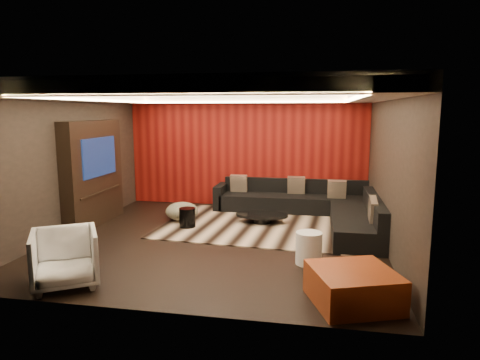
% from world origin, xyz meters
% --- Properties ---
extents(floor, '(6.00, 6.00, 0.02)m').
position_xyz_m(floor, '(0.00, 0.00, -0.01)').
color(floor, black).
rests_on(floor, ground).
extents(ceiling, '(6.00, 6.00, 0.02)m').
position_xyz_m(ceiling, '(0.00, 0.00, 2.81)').
color(ceiling, silver).
rests_on(ceiling, ground).
extents(wall_back, '(6.00, 0.02, 2.80)m').
position_xyz_m(wall_back, '(0.00, 3.01, 1.40)').
color(wall_back, black).
rests_on(wall_back, ground).
extents(wall_left, '(0.02, 6.00, 2.80)m').
position_xyz_m(wall_left, '(-3.01, 0.00, 1.40)').
color(wall_left, black).
rests_on(wall_left, ground).
extents(wall_right, '(0.02, 6.00, 2.80)m').
position_xyz_m(wall_right, '(3.01, 0.00, 1.40)').
color(wall_right, black).
rests_on(wall_right, ground).
extents(red_feature_wall, '(5.98, 0.05, 2.78)m').
position_xyz_m(red_feature_wall, '(0.00, 2.97, 1.40)').
color(red_feature_wall, '#6B0C0A').
rests_on(red_feature_wall, ground).
extents(soffit_back, '(6.00, 0.60, 0.22)m').
position_xyz_m(soffit_back, '(0.00, 2.70, 2.69)').
color(soffit_back, silver).
rests_on(soffit_back, ground).
extents(soffit_front, '(6.00, 0.60, 0.22)m').
position_xyz_m(soffit_front, '(0.00, -2.70, 2.69)').
color(soffit_front, silver).
rests_on(soffit_front, ground).
extents(soffit_left, '(0.60, 4.80, 0.22)m').
position_xyz_m(soffit_left, '(-2.70, 0.00, 2.69)').
color(soffit_left, silver).
rests_on(soffit_left, ground).
extents(soffit_right, '(0.60, 4.80, 0.22)m').
position_xyz_m(soffit_right, '(2.70, 0.00, 2.69)').
color(soffit_right, silver).
rests_on(soffit_right, ground).
extents(cove_back, '(4.80, 0.08, 0.04)m').
position_xyz_m(cove_back, '(0.00, 2.36, 2.60)').
color(cove_back, '#FFD899').
rests_on(cove_back, ground).
extents(cove_front, '(4.80, 0.08, 0.04)m').
position_xyz_m(cove_front, '(0.00, -2.36, 2.60)').
color(cove_front, '#FFD899').
rests_on(cove_front, ground).
extents(cove_left, '(0.08, 4.80, 0.04)m').
position_xyz_m(cove_left, '(-2.36, 0.00, 2.60)').
color(cove_left, '#FFD899').
rests_on(cove_left, ground).
extents(cove_right, '(0.08, 4.80, 0.04)m').
position_xyz_m(cove_right, '(2.36, 0.00, 2.60)').
color(cove_right, '#FFD899').
rests_on(cove_right, ground).
extents(tv_surround, '(0.30, 2.00, 2.20)m').
position_xyz_m(tv_surround, '(-2.85, 0.60, 1.10)').
color(tv_surround, black).
rests_on(tv_surround, ground).
extents(tv_screen, '(0.04, 1.30, 0.80)m').
position_xyz_m(tv_screen, '(-2.69, 0.60, 1.45)').
color(tv_screen, black).
rests_on(tv_screen, ground).
extents(tv_shelf, '(0.04, 1.60, 0.04)m').
position_xyz_m(tv_shelf, '(-2.69, 0.60, 0.70)').
color(tv_shelf, black).
rests_on(tv_shelf, ground).
extents(rug, '(4.20, 3.27, 0.02)m').
position_xyz_m(rug, '(0.64, 1.11, 0.01)').
color(rug, '#CAAF94').
rests_on(rug, floor).
extents(coffee_table, '(1.17, 1.17, 0.19)m').
position_xyz_m(coffee_table, '(0.64, 1.32, 0.11)').
color(coffee_table, black).
rests_on(coffee_table, rug).
extents(drum_stool, '(0.36, 0.36, 0.40)m').
position_xyz_m(drum_stool, '(-0.82, 0.67, 0.22)').
color(drum_stool, black).
rests_on(drum_stool, rug).
extents(striped_pouf, '(0.95, 0.95, 0.39)m').
position_xyz_m(striped_pouf, '(-1.11, 1.19, 0.22)').
color(striped_pouf, beige).
rests_on(striped_pouf, rug).
extents(white_side_table, '(0.47, 0.47, 0.52)m').
position_xyz_m(white_side_table, '(1.71, -0.99, 0.26)').
color(white_side_table, white).
rests_on(white_side_table, floor).
extents(orange_ottoman, '(1.26, 1.26, 0.44)m').
position_xyz_m(orange_ottoman, '(2.30, -2.32, 0.22)').
color(orange_ottoman, maroon).
rests_on(orange_ottoman, floor).
extents(armchair, '(1.18, 1.19, 0.79)m').
position_xyz_m(armchair, '(-1.57, -2.48, 0.40)').
color(armchair, white).
rests_on(armchair, floor).
extents(sectional_sofa, '(3.65, 3.50, 0.75)m').
position_xyz_m(sectional_sofa, '(1.73, 1.86, 0.26)').
color(sectional_sofa, black).
rests_on(sectional_sofa, floor).
extents(throw_pillows, '(3.20, 2.74, 0.50)m').
position_xyz_m(throw_pillows, '(1.55, 2.01, 0.62)').
color(throw_pillows, tan).
rests_on(throw_pillows, sectional_sofa).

